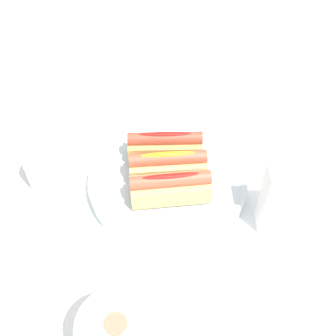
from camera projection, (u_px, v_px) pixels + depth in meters
ground_plane at (173, 179)px, 0.88m from camera, size 2.40×2.40×0.00m
serving_bowl at (168, 180)px, 0.86m from camera, size 0.32×0.32×0.04m
hotdog_front at (165, 145)px, 0.86m from camera, size 0.15×0.06×0.06m
hotdog_back at (168, 165)px, 0.82m from camera, size 0.16×0.07×0.06m
hotdog_side at (171, 187)px, 0.79m from camera, size 0.16×0.08×0.06m
water_glass at (43, 170)px, 0.85m from camera, size 0.07×0.07×0.09m
napkin_box at (292, 199)px, 0.75m from camera, size 0.11×0.05×0.15m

